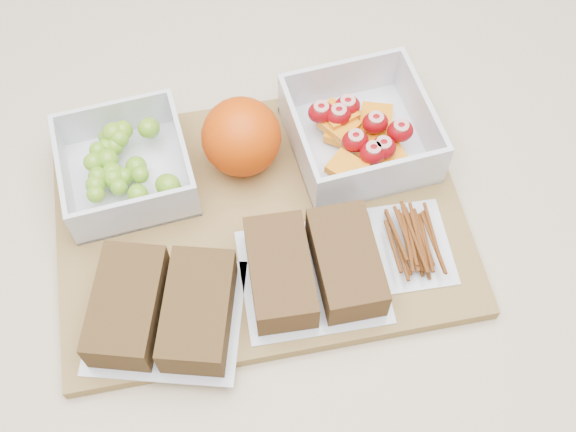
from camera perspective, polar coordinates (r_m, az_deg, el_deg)
name	(u,v)px	position (r m, az deg, el deg)	size (l,w,h in m)	color
ground	(278,429)	(1.61, -0.76, -16.45)	(4.00, 4.00, 0.00)	gray
counter	(275,362)	(1.18, -1.01, -11.44)	(1.20, 0.90, 0.90)	beige
cutting_board	(261,220)	(0.76, -2.18, -0.34)	(0.42, 0.30, 0.02)	olive
grape_container	(126,166)	(0.77, -12.67, 3.88)	(0.13, 0.13, 0.06)	silver
fruit_container	(360,133)	(0.78, 5.68, 6.56)	(0.14, 0.14, 0.06)	silver
orange	(241,137)	(0.76, -3.71, 6.25)	(0.08, 0.08, 0.08)	#DD4505
sandwich_bag_left	(163,309)	(0.69, -9.86, -7.22)	(0.18, 0.17, 0.04)	silver
sandwich_bag_center	(313,268)	(0.70, 2.01, -4.10)	(0.15, 0.14, 0.04)	silver
pretzel_bag	(410,241)	(0.73, 9.62, -1.99)	(0.09, 0.11, 0.02)	silver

